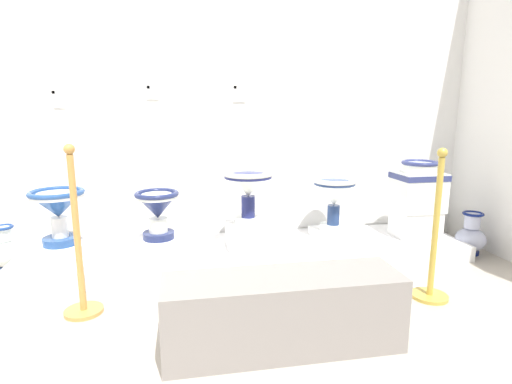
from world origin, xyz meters
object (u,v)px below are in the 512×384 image
Objects in this scene: plinth_block_leftmost at (333,234)px; plinth_block_broad_patterned at (415,223)px; plinth_block_rightmost at (62,250)px; stanchion_post_near_right at (433,253)px; plinth_block_central_ornate at (159,243)px; info_placard_first at (58,98)px; museum_bench at (283,312)px; antique_toilet_leftmost at (334,194)px; decorative_vase_companion at (6,251)px; decorative_vase_spare at (471,236)px; plinth_block_squat_floral at (248,235)px; stanchion_post_near_left at (79,261)px; antique_toilet_broad_patterned at (418,186)px; info_placard_third at (239,93)px; antique_toilet_central_ornate at (157,208)px; info_placard_second at (152,92)px; antique_toilet_rightmost at (58,206)px; antique_toilet_squat_floral at (248,186)px.

plinth_block_leftmost is 0.75m from plinth_block_broad_patterned.
plinth_block_rightmost is 2.73m from stanchion_post_near_right.
plinth_block_rightmost is 0.74m from plinth_block_central_ornate.
museum_bench is at bearing -49.01° from info_placard_first.
antique_toilet_leftmost is (1.50, 0.00, 0.36)m from plinth_block_central_ornate.
decorative_vase_companion is 3.20m from stanchion_post_near_right.
decorative_vase_spare is at bearing 39.94° from stanchion_post_near_right.
stanchion_post_near_left is (-1.15, -0.68, 0.11)m from plinth_block_squat_floral.
info_placard_first reaches higher than plinth_block_leftmost.
museum_bench is (-0.79, -1.35, 0.03)m from plinth_block_leftmost.
antique_toilet_broad_patterned is at bearing -0.64° from plinth_block_rightmost.
info_placard_third is (-0.78, 0.35, 0.86)m from antique_toilet_leftmost.
info_placard_first is (-0.77, 0.35, 0.87)m from antique_toilet_central_ornate.
info_placard_first is 0.75m from info_placard_second.
stanchion_post_near_right is at bearing -5.03° from stanchion_post_near_left.
decorative_vase_companion is at bearing -147.62° from info_placard_first.
plinth_block_rightmost is 0.93× the size of plinth_block_leftmost.
info_placard_third reaches higher than decorative_vase_companion.
antique_toilet_rightmost is 0.97× the size of antique_toilet_squat_floral.
stanchion_post_near_right is at bearing -140.06° from decorative_vase_spare.
stanchion_post_near_right is (1.83, -0.97, 0.14)m from plinth_block_central_ornate.
plinth_block_broad_patterned is 1.99m from museum_bench.
museum_bench is at bearing -140.43° from plinth_block_broad_patterned.
plinth_block_rightmost is 0.94× the size of plinth_block_central_ornate.
antique_toilet_leftmost reaches higher than decorative_vase_spare.
antique_toilet_broad_patterned reaches higher than decorative_vase_companion.
antique_toilet_squat_floral is 3.47× the size of info_placard_second.
plinth_block_central_ornate is at bearing 174.72° from decorative_vase_spare.
antique_toilet_leftmost is at bearing 1.30° from plinth_block_rightmost.
plinth_block_broad_patterned is (0.74, -0.08, 0.08)m from plinth_block_leftmost.
info_placard_first reaches higher than stanchion_post_near_left.
antique_toilet_rightmost is at bearing -16.26° from decorative_vase_companion.
plinth_block_squat_floral is 1.92m from info_placard_first.
antique_toilet_central_ornate is 1.55m from museum_bench.
plinth_block_broad_patterned is at bearing 64.76° from stanchion_post_near_right.
stanchion_post_near_left reaches higher than stanchion_post_near_right.
plinth_block_broad_patterned is at bearing 39.57° from museum_bench.
antique_toilet_rightmost is 1.09× the size of antique_toilet_central_ornate.
antique_toilet_leftmost reaches higher than plinth_block_leftmost.
antique_toilet_broad_patterned is 0.36× the size of museum_bench.
plinth_block_leftmost is at bearing 1.30° from plinth_block_rightmost.
plinth_block_broad_patterned is (1.52, 0.01, 0.02)m from plinth_block_squat_floral.
antique_toilet_squat_floral is 0.79m from antique_toilet_leftmost.
decorative_vase_companion is at bearing 178.25° from plinth_block_leftmost.
antique_toilet_leftmost is 1.30× the size of plinth_block_broad_patterned.
museum_bench reaches higher than decorative_vase_spare.
info_placard_first reaches higher than antique_toilet_leftmost.
plinth_block_broad_patterned is 2.29× the size of info_placard_third.
antique_toilet_squat_floral is 0.92m from plinth_block_leftmost.
antique_toilet_rightmost is 0.34× the size of museum_bench.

